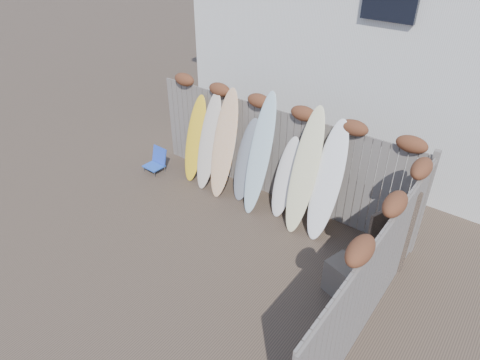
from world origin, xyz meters
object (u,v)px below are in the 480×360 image
Objects in this scene: wooden_crate at (344,278)px; surfboard_0 at (195,139)px; beach_chair at (157,161)px; lattice_panel at (388,245)px.

surfboard_0 is (-4.26, 1.25, 0.65)m from wooden_crate.
beach_chair is 0.34× the size of lattice_panel.
wooden_crate is 0.31× the size of surfboard_0.
surfboard_0 is (0.92, 0.40, 0.70)m from beach_chair.
beach_chair is at bearing -162.10° from lattice_panel.
beach_chair is 5.25m from wooden_crate.
wooden_crate is at bearing -18.11° from surfboard_0.
wooden_crate is 4.49m from surfboard_0.
lattice_panel is at bearing 53.46° from wooden_crate.
wooden_crate is 0.37× the size of lattice_panel.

